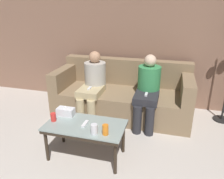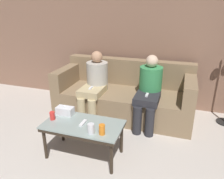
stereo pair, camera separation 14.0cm
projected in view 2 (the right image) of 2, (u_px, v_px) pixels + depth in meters
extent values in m
cube|color=#8C6651|center=(133.00, 34.00, 3.87)|extent=(12.00, 0.06, 2.60)
cube|color=#897051|center=(123.00, 102.00, 3.74)|extent=(2.25, 0.93, 0.43)
cube|color=#897051|center=(129.00, 72.00, 3.90)|extent=(2.25, 0.20, 0.46)
cube|color=#897051|center=(68.00, 76.00, 3.90)|extent=(0.18, 0.93, 0.32)
cube|color=#897051|center=(190.00, 89.00, 3.30)|extent=(0.18, 0.93, 0.32)
cube|color=#8C9E99|center=(83.00, 124.00, 2.61)|extent=(0.95, 0.50, 0.02)
cube|color=#2D2319|center=(83.00, 126.00, 2.62)|extent=(0.93, 0.49, 0.04)
cylinder|color=#2D2319|center=(45.00, 144.00, 2.65)|extent=(0.04, 0.04, 0.39)
cylinder|color=#2D2319|center=(111.00, 159.00, 2.40)|extent=(0.04, 0.04, 0.39)
cylinder|color=#2D2319|center=(62.00, 128.00, 3.01)|extent=(0.04, 0.04, 0.39)
cylinder|color=#2D2319|center=(122.00, 139.00, 2.76)|extent=(0.04, 0.04, 0.39)
cylinder|color=silver|center=(91.00, 129.00, 2.40)|extent=(0.08, 0.08, 0.12)
cylinder|color=red|center=(52.00, 116.00, 2.69)|extent=(0.06, 0.06, 0.10)
cylinder|color=orange|center=(102.00, 130.00, 2.38)|extent=(0.07, 0.07, 0.12)
cube|color=white|center=(65.00, 111.00, 2.82)|extent=(0.22, 0.12, 0.10)
sphere|color=white|center=(65.00, 106.00, 2.80)|extent=(0.04, 0.04, 0.04)
cube|color=white|center=(83.00, 123.00, 2.61)|extent=(0.04, 0.15, 0.02)
cylinder|color=tan|center=(82.00, 111.00, 3.44)|extent=(0.13, 0.13, 0.43)
cylinder|color=tan|center=(92.00, 113.00, 3.38)|extent=(0.13, 0.13, 0.43)
cube|color=tan|center=(92.00, 91.00, 3.52)|extent=(0.35, 0.47, 0.10)
cylinder|color=#B7B2A8|center=(97.00, 76.00, 3.66)|extent=(0.35, 0.35, 0.46)
sphere|color=tan|center=(97.00, 57.00, 3.54)|extent=(0.19, 0.19, 0.19)
cube|color=white|center=(91.00, 88.00, 3.45)|extent=(0.04, 0.12, 0.02)
cylinder|color=#28282D|center=(137.00, 120.00, 3.16)|extent=(0.13, 0.13, 0.43)
cylinder|color=#28282D|center=(150.00, 122.00, 3.11)|extent=(0.13, 0.13, 0.43)
cube|color=#28282D|center=(147.00, 98.00, 3.25)|extent=(0.35, 0.48, 0.10)
cylinder|color=#388E51|center=(151.00, 81.00, 3.40)|extent=(0.35, 0.35, 0.46)
sphere|color=beige|center=(152.00, 61.00, 3.28)|extent=(0.19, 0.19, 0.19)
cube|color=white|center=(147.00, 95.00, 3.18)|extent=(0.04, 0.12, 0.02)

